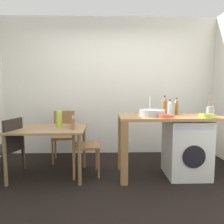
% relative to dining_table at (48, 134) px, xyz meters
% --- Properties ---
extents(ground_plane, '(5.46, 5.46, 0.00)m').
position_rel_dining_table_xyz_m(ground_plane, '(0.93, -0.52, -0.64)').
color(ground_plane, black).
extents(wall_back, '(4.60, 0.10, 2.70)m').
position_rel_dining_table_xyz_m(wall_back, '(0.93, 1.23, 0.71)').
color(wall_back, silver).
rests_on(wall_back, ground_plane).
extents(dining_table, '(1.10, 0.76, 0.74)m').
position_rel_dining_table_xyz_m(dining_table, '(0.00, 0.00, 0.00)').
color(dining_table, olive).
rests_on(dining_table, ground_plane).
extents(chair_person_seat, '(0.50, 0.50, 0.90)m').
position_rel_dining_table_xyz_m(chair_person_seat, '(-0.55, -0.12, -0.14)').
color(chair_person_seat, black).
rests_on(chair_person_seat, ground_plane).
extents(chair_opposite, '(0.45, 0.45, 0.90)m').
position_rel_dining_table_xyz_m(chair_opposite, '(0.48, 0.04, -0.14)').
color(chair_opposite, olive).
rests_on(chair_opposite, ground_plane).
extents(chair_spare_by_wall, '(0.43, 0.43, 0.90)m').
position_rel_dining_table_xyz_m(chair_spare_by_wall, '(0.09, 0.77, -0.14)').
color(chair_spare_by_wall, olive).
rests_on(chair_spare_by_wall, ground_plane).
extents(kitchen_counter, '(1.50, 0.68, 0.92)m').
position_rel_dining_table_xyz_m(kitchen_counter, '(1.60, -0.03, 0.12)').
color(kitchen_counter, '#9E7042').
rests_on(kitchen_counter, ground_plane).
extents(washing_machine, '(0.60, 0.61, 0.86)m').
position_rel_dining_table_xyz_m(washing_machine, '(2.07, -0.03, -0.21)').
color(washing_machine, silver).
rests_on(washing_machine, ground_plane).
extents(sink_basin, '(0.38, 0.38, 0.09)m').
position_rel_dining_table_xyz_m(sink_basin, '(1.55, -0.03, 0.32)').
color(sink_basin, '#9EA0A5').
rests_on(sink_basin, kitchen_counter).
extents(tap, '(0.02, 0.02, 0.28)m').
position_rel_dining_table_xyz_m(tap, '(1.55, 0.15, 0.42)').
color(tap, '#B2B2B7').
rests_on(tap, kitchen_counter).
extents(bottle_tall_green, '(0.07, 0.07, 0.30)m').
position_rel_dining_table_xyz_m(bottle_tall_green, '(1.75, 0.04, 0.41)').
color(bottle_tall_green, brown).
rests_on(bottle_tall_green, kitchen_counter).
extents(bottle_squat_brown, '(0.06, 0.06, 0.23)m').
position_rel_dining_table_xyz_m(bottle_squat_brown, '(1.85, 0.11, 0.38)').
color(bottle_squat_brown, silver).
rests_on(bottle_squat_brown, kitchen_counter).
extents(bottle_clear_small, '(0.06, 0.06, 0.26)m').
position_rel_dining_table_xyz_m(bottle_clear_small, '(1.95, 0.12, 0.39)').
color(bottle_clear_small, brown).
rests_on(bottle_clear_small, kitchen_counter).
extents(mixing_bowl, '(0.17, 0.17, 0.05)m').
position_rel_dining_table_xyz_m(mixing_bowl, '(1.68, -0.23, 0.30)').
color(mixing_bowl, '#D84C38').
rests_on(mixing_bowl, kitchen_counter).
extents(utensil_crock, '(0.11, 0.11, 0.30)m').
position_rel_dining_table_xyz_m(utensil_crock, '(2.44, 0.02, 0.35)').
color(utensil_crock, gray).
rests_on(utensil_crock, kitchen_counter).
extents(colander, '(0.20, 0.20, 0.06)m').
position_rel_dining_table_xyz_m(colander, '(2.26, -0.25, 0.31)').
color(colander, '#A8C63D').
rests_on(colander, kitchen_counter).
extents(vase, '(0.09, 0.09, 0.25)m').
position_rel_dining_table_xyz_m(vase, '(0.15, 0.10, 0.22)').
color(vase, '#A8C63D').
rests_on(vase, dining_table).
extents(scissors, '(0.15, 0.06, 0.01)m').
position_rel_dining_table_xyz_m(scissors, '(1.76, -0.13, 0.28)').
color(scissors, '#B2B2B7').
rests_on(scissors, kitchen_counter).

